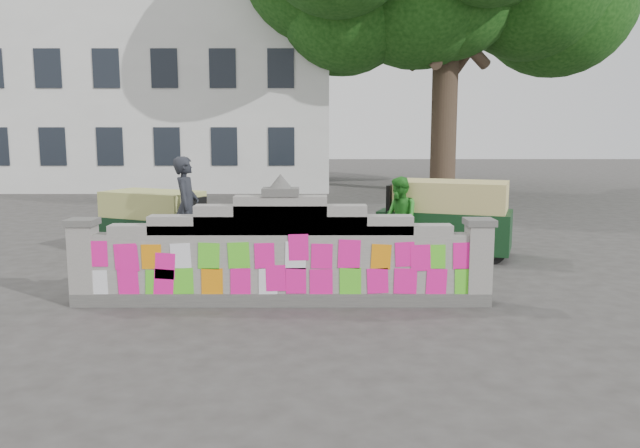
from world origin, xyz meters
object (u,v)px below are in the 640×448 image
object	(u,v)px
pedestrian	(399,219)
rickshaw_left	(156,223)
rickshaw_right	(447,217)
cyclist_bike	(188,240)
cyclist_rider	(187,220)

from	to	relation	value
pedestrian	rickshaw_left	size ratio (longest dim) A/B	0.67
pedestrian	rickshaw_right	xyz separation A→B (m)	(1.09, 0.51, -0.04)
cyclist_bike	cyclist_rider	world-z (taller)	cyclist_rider
cyclist_bike	rickshaw_left	size ratio (longest dim) A/B	0.84
cyclist_rider	rickshaw_left	xyz separation A→B (m)	(-0.93, 1.23, -0.24)
pedestrian	rickshaw_right	size ratio (longest dim) A/B	0.58
cyclist_rider	rickshaw_left	distance (m)	1.56
rickshaw_left	pedestrian	bearing A→B (deg)	19.55
rickshaw_left	cyclist_bike	bearing A→B (deg)	-28.63
rickshaw_right	cyclist_bike	bearing A→B (deg)	33.31
cyclist_bike	rickshaw_left	distance (m)	1.55
cyclist_rider	rickshaw_right	size ratio (longest dim) A/B	0.65
cyclist_bike	pedestrian	xyz separation A→B (m)	(4.18, 0.79, 0.30)
cyclist_bike	rickshaw_left	xyz separation A→B (m)	(-0.93, 1.23, 0.15)
cyclist_rider	pedestrian	world-z (taller)	cyclist_rider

